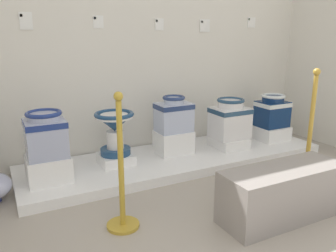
{
  "coord_description": "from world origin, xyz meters",
  "views": [
    {
      "loc": [
        0.29,
        -0.55,
        1.35
      ],
      "look_at": [
        1.88,
        2.53,
        0.43
      ],
      "focal_mm": 36.98,
      "sensor_mm": 36.0,
      "label": 1
    }
  ],
  "objects_px": {
    "plinth_block_leftmost": "(174,142)",
    "antique_toilet_leftmost": "(174,114)",
    "info_placard_fourth": "(205,26)",
    "stanchion_post_near_right": "(308,149)",
    "antique_toilet_slender_white": "(45,133)",
    "plinth_block_slender_white": "(49,169)",
    "stanchion_post_near_left": "(122,187)",
    "antique_toilet_tall_cobalt": "(115,126)",
    "antique_toilet_central_ornate": "(272,110)",
    "plinth_block_tall_cobalt": "(116,159)",
    "info_placard_fifth": "(251,22)",
    "info_placard_second": "(98,22)",
    "info_placard_third": "(159,24)",
    "info_placard_first": "(26,21)",
    "plinth_block_central_ornate": "(270,133)",
    "plinth_block_pale_glazed": "(229,142)",
    "antique_toilet_pale_glazed": "(230,118)",
    "museum_bench": "(283,193)"
  },
  "relations": [
    {
      "from": "antique_toilet_leftmost",
      "to": "stanchion_post_near_left",
      "type": "bearing_deg",
      "value": -133.17
    },
    {
      "from": "info_placard_third",
      "to": "info_placard_fifth",
      "type": "bearing_deg",
      "value": 0.0
    },
    {
      "from": "info_placard_fourth",
      "to": "stanchion_post_near_right",
      "type": "height_order",
      "value": "info_placard_fourth"
    },
    {
      "from": "antique_toilet_tall_cobalt",
      "to": "antique_toilet_central_ornate",
      "type": "distance_m",
      "value": 1.98
    },
    {
      "from": "plinth_block_tall_cobalt",
      "to": "plinth_block_pale_glazed",
      "type": "xyz_separation_m",
      "value": [
        1.33,
        -0.09,
        0.01
      ]
    },
    {
      "from": "plinth_block_central_ornate",
      "to": "info_placard_second",
      "type": "height_order",
      "value": "info_placard_second"
    },
    {
      "from": "info_placard_third",
      "to": "museum_bench",
      "type": "relative_size",
      "value": 0.13
    },
    {
      "from": "stanchion_post_near_left",
      "to": "info_placard_first",
      "type": "bearing_deg",
      "value": 104.73
    },
    {
      "from": "info_placard_first",
      "to": "info_placard_fourth",
      "type": "bearing_deg",
      "value": 0.0
    },
    {
      "from": "antique_toilet_slender_white",
      "to": "info_placard_fourth",
      "type": "distance_m",
      "value": 2.23
    },
    {
      "from": "antique_toilet_pale_glazed",
      "to": "antique_toilet_tall_cobalt",
      "type": "bearing_deg",
      "value": 176.2
    },
    {
      "from": "plinth_block_pale_glazed",
      "to": "info_placard_third",
      "type": "relative_size",
      "value": 2.87
    },
    {
      "from": "plinth_block_leftmost",
      "to": "stanchion_post_near_right",
      "type": "relative_size",
      "value": 0.35
    },
    {
      "from": "antique_toilet_tall_cobalt",
      "to": "info_placard_second",
      "type": "distance_m",
      "value": 1.08
    },
    {
      "from": "antique_toilet_slender_white",
      "to": "plinth_block_leftmost",
      "type": "relative_size",
      "value": 1.06
    },
    {
      "from": "plinth_block_slender_white",
      "to": "stanchion_post_near_left",
      "type": "relative_size",
      "value": 0.37
    },
    {
      "from": "antique_toilet_central_ornate",
      "to": "stanchion_post_near_right",
      "type": "bearing_deg",
      "value": -116.42
    },
    {
      "from": "stanchion_post_near_left",
      "to": "plinth_block_leftmost",
      "type": "bearing_deg",
      "value": 46.83
    },
    {
      "from": "info_placard_fifth",
      "to": "info_placard_first",
      "type": "bearing_deg",
      "value": 180.0
    },
    {
      "from": "antique_toilet_slender_white",
      "to": "info_placard_second",
      "type": "height_order",
      "value": "info_placard_second"
    },
    {
      "from": "info_placard_fourth",
      "to": "antique_toilet_pale_glazed",
      "type": "bearing_deg",
      "value": -86.15
    },
    {
      "from": "plinth_block_slender_white",
      "to": "plinth_block_pale_glazed",
      "type": "distance_m",
      "value": 1.99
    },
    {
      "from": "antique_toilet_leftmost",
      "to": "antique_toilet_central_ornate",
      "type": "distance_m",
      "value": 1.31
    },
    {
      "from": "antique_toilet_pale_glazed",
      "to": "info_placard_second",
      "type": "xyz_separation_m",
      "value": [
        -1.32,
        0.51,
        1.04
      ]
    },
    {
      "from": "plinth_block_leftmost",
      "to": "antique_toilet_slender_white",
      "type": "bearing_deg",
      "value": -173.27
    },
    {
      "from": "antique_toilet_slender_white",
      "to": "antique_toilet_central_ornate",
      "type": "bearing_deg",
      "value": 1.31
    },
    {
      "from": "plinth_block_central_ornate",
      "to": "museum_bench",
      "type": "relative_size",
      "value": 0.38
    },
    {
      "from": "antique_toilet_leftmost",
      "to": "plinth_block_pale_glazed",
      "type": "xyz_separation_m",
      "value": [
        0.66,
        -0.11,
        -0.38
      ]
    },
    {
      "from": "plinth_block_slender_white",
      "to": "museum_bench",
      "type": "height_order",
      "value": "museum_bench"
    },
    {
      "from": "antique_toilet_pale_glazed",
      "to": "info_placard_third",
      "type": "height_order",
      "value": "info_placard_third"
    },
    {
      "from": "plinth_block_tall_cobalt",
      "to": "info_placard_fourth",
      "type": "relative_size",
      "value": 2.24
    },
    {
      "from": "plinth_block_central_ornate",
      "to": "info_placard_fifth",
      "type": "relative_size",
      "value": 3.04
    },
    {
      "from": "plinth_block_pale_glazed",
      "to": "plinth_block_central_ornate",
      "type": "distance_m",
      "value": 0.65
    },
    {
      "from": "antique_toilet_tall_cobalt",
      "to": "museum_bench",
      "type": "bearing_deg",
      "value": -60.06
    },
    {
      "from": "info_placard_first",
      "to": "info_placard_fifth",
      "type": "distance_m",
      "value": 2.66
    },
    {
      "from": "plinth_block_tall_cobalt",
      "to": "antique_toilet_central_ornate",
      "type": "bearing_deg",
      "value": -2.09
    },
    {
      "from": "info_placard_second",
      "to": "plinth_block_tall_cobalt",
      "type": "bearing_deg",
      "value": -91.67
    },
    {
      "from": "antique_toilet_tall_cobalt",
      "to": "info_placard_second",
      "type": "bearing_deg",
      "value": 88.33
    },
    {
      "from": "info_placard_fourth",
      "to": "info_placard_fifth",
      "type": "relative_size",
      "value": 1.16
    },
    {
      "from": "plinth_block_leftmost",
      "to": "info_placard_first",
      "type": "distance_m",
      "value": 1.88
    },
    {
      "from": "plinth_block_leftmost",
      "to": "antique_toilet_leftmost",
      "type": "bearing_deg",
      "value": -90.0
    },
    {
      "from": "antique_toilet_slender_white",
      "to": "info_placard_fourth",
      "type": "xyz_separation_m",
      "value": [
        1.96,
        0.56,
        0.92
      ]
    },
    {
      "from": "plinth_block_central_ornate",
      "to": "antique_toilet_central_ornate",
      "type": "height_order",
      "value": "antique_toilet_central_ornate"
    },
    {
      "from": "info_placard_second",
      "to": "info_placard_third",
      "type": "xyz_separation_m",
      "value": [
        0.69,
        -0.0,
        -0.02
      ]
    },
    {
      "from": "info_placard_second",
      "to": "stanchion_post_near_left",
      "type": "relative_size",
      "value": 0.13
    },
    {
      "from": "stanchion_post_near_left",
      "to": "info_placard_second",
      "type": "bearing_deg",
      "value": 77.83
    },
    {
      "from": "plinth_block_tall_cobalt",
      "to": "info_placard_fifth",
      "type": "relative_size",
      "value": 2.6
    },
    {
      "from": "plinth_block_slender_white",
      "to": "info_placard_fifth",
      "type": "xyz_separation_m",
      "value": [
        2.65,
        0.56,
        1.29
      ]
    },
    {
      "from": "info_placard_first",
      "to": "info_placard_fourth",
      "type": "relative_size",
      "value": 1.1
    },
    {
      "from": "info_placard_second",
      "to": "stanchion_post_near_right",
      "type": "distance_m",
      "value": 2.38
    }
  ]
}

